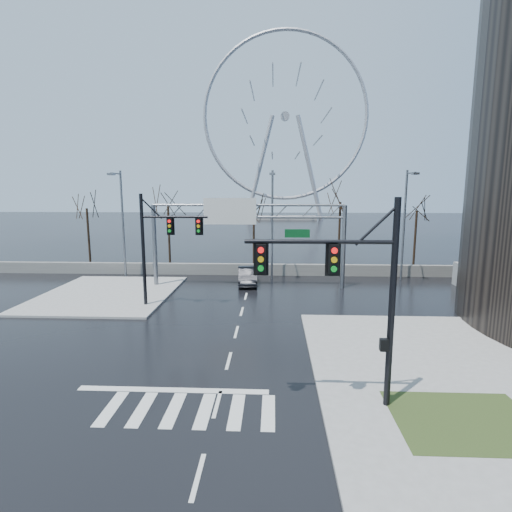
# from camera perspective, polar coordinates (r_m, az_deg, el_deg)

# --- Properties ---
(ground) EXTENTS (260.00, 260.00, 0.00)m
(ground) POSITION_cam_1_polar(r_m,az_deg,el_deg) (20.20, -3.92, -14.69)
(ground) COLOR black
(ground) RESTS_ON ground
(sidewalk_right_ext) EXTENTS (12.00, 10.00, 0.15)m
(sidewalk_right_ext) POSITION_cam_1_polar(r_m,az_deg,el_deg) (23.26, 22.60, -11.90)
(sidewalk_right_ext) COLOR gray
(sidewalk_right_ext) RESTS_ON ground
(sidewalk_far) EXTENTS (10.00, 12.00, 0.15)m
(sidewalk_far) POSITION_cam_1_polar(r_m,az_deg,el_deg) (34.04, -20.34, -5.07)
(sidewalk_far) COLOR gray
(sidewalk_far) RESTS_ON ground
(grass_strip) EXTENTS (5.00, 4.00, 0.02)m
(grass_strip) POSITION_cam_1_polar(r_m,az_deg,el_deg) (17.01, 27.73, -20.12)
(grass_strip) COLOR #2D3E19
(grass_strip) RESTS_ON sidewalk_near
(barrier_wall) EXTENTS (52.00, 0.50, 1.10)m
(barrier_wall) POSITION_cam_1_polar(r_m,az_deg,el_deg) (39.14, -0.65, -1.92)
(barrier_wall) COLOR slate
(barrier_wall) RESTS_ON ground
(signal_mast_near) EXTENTS (5.52, 0.41, 8.00)m
(signal_mast_near) POSITION_cam_1_polar(r_m,az_deg,el_deg) (14.97, 14.03, -3.88)
(signal_mast_near) COLOR black
(signal_mast_near) RESTS_ON ground
(signal_mast_far) EXTENTS (4.72, 0.41, 8.00)m
(signal_mast_far) POSITION_cam_1_polar(r_m,az_deg,el_deg) (28.63, -13.74, 2.31)
(signal_mast_far) COLOR black
(signal_mast_far) RESTS_ON ground
(sign_gantry) EXTENTS (16.36, 0.40, 7.60)m
(sign_gantry) POSITION_cam_1_polar(r_m,az_deg,el_deg) (33.51, -1.79, 4.17)
(sign_gantry) COLOR slate
(sign_gantry) RESTS_ON ground
(streetlight_left) EXTENTS (0.50, 2.55, 10.00)m
(streetlight_left) POSITION_cam_1_polar(r_m,az_deg,el_deg) (39.20, -18.70, 5.48)
(streetlight_left) COLOR slate
(streetlight_left) RESTS_ON ground
(streetlight_mid) EXTENTS (0.50, 2.55, 10.00)m
(streetlight_mid) POSITION_cam_1_polar(r_m,az_deg,el_deg) (36.55, 2.32, 5.71)
(streetlight_mid) COLOR slate
(streetlight_mid) RESTS_ON ground
(streetlight_right) EXTENTS (0.50, 2.55, 10.00)m
(streetlight_right) POSITION_cam_1_polar(r_m,az_deg,el_deg) (38.42, 20.60, 5.30)
(streetlight_right) COLOR slate
(streetlight_right) RESTS_ON ground
(tree_far_left) EXTENTS (3.50, 3.50, 7.00)m
(tree_far_left) POSITION_cam_1_polar(r_m,az_deg,el_deg) (46.94, -22.98, 5.42)
(tree_far_left) COLOR black
(tree_far_left) RESTS_ON ground
(tree_left) EXTENTS (3.75, 3.75, 7.50)m
(tree_left) POSITION_cam_1_polar(r_m,az_deg,el_deg) (43.33, -12.43, 6.20)
(tree_left) COLOR black
(tree_left) RESTS_ON ground
(tree_center) EXTENTS (3.25, 3.25, 6.50)m
(tree_center) POSITION_cam_1_polar(r_m,az_deg,el_deg) (42.98, -0.32, 5.32)
(tree_center) COLOR black
(tree_center) RESTS_ON ground
(tree_right) EXTENTS (3.90, 3.90, 7.80)m
(tree_right) POSITION_cam_1_polar(r_m,az_deg,el_deg) (42.42, 11.92, 6.48)
(tree_right) COLOR black
(tree_right) RESTS_ON ground
(tree_far_right) EXTENTS (3.40, 3.40, 6.80)m
(tree_far_right) POSITION_cam_1_polar(r_m,az_deg,el_deg) (44.93, 21.94, 5.13)
(tree_far_right) COLOR black
(tree_far_right) RESTS_ON ground
(ferris_wheel) EXTENTS (45.00, 6.00, 50.91)m
(ferris_wheel) POSITION_cam_1_polar(r_m,az_deg,el_deg) (114.75, 4.16, 18.36)
(ferris_wheel) COLOR gray
(ferris_wheel) RESTS_ON ground
(car) EXTENTS (2.02, 4.71, 1.51)m
(car) POSITION_cam_1_polar(r_m,az_deg,el_deg) (35.28, -1.26, -2.84)
(car) COLOR black
(car) RESTS_ON ground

